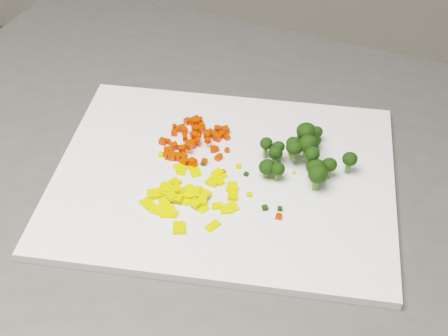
% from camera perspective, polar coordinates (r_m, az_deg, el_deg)
% --- Properties ---
extents(cutting_board, '(0.43, 0.34, 0.01)m').
position_cam_1_polar(cutting_board, '(0.78, 0.00, -0.84)').
color(cutting_board, white).
rests_on(cutting_board, counter_block).
extents(carrot_pile, '(0.09, 0.09, 0.03)m').
position_cam_1_polar(carrot_pile, '(0.81, -2.70, 2.93)').
color(carrot_pile, red).
rests_on(carrot_pile, cutting_board).
extents(pepper_pile, '(0.11, 0.11, 0.01)m').
position_cam_1_polar(pepper_pile, '(0.74, -3.04, -2.29)').
color(pepper_pile, yellow).
rests_on(pepper_pile, cutting_board).
extents(broccoli_pile, '(0.11, 0.11, 0.05)m').
position_cam_1_polar(broccoli_pile, '(0.78, 7.51, 1.73)').
color(broccoli_pile, black).
rests_on(broccoli_pile, cutting_board).
extents(carrot_cube_0, '(0.01, 0.01, 0.01)m').
position_cam_1_polar(carrot_cube_0, '(0.83, -2.59, 3.56)').
color(carrot_cube_0, red).
rests_on(carrot_cube_0, carrot_pile).
extents(carrot_cube_1, '(0.01, 0.01, 0.01)m').
position_cam_1_polar(carrot_cube_1, '(0.83, -2.48, 3.04)').
color(carrot_cube_1, red).
rests_on(carrot_cube_1, carrot_pile).
extents(carrot_cube_2, '(0.01, 0.01, 0.01)m').
position_cam_1_polar(carrot_cube_2, '(0.83, 0.13, 3.48)').
color(carrot_cube_2, red).
rests_on(carrot_cube_2, carrot_pile).
extents(carrot_cube_3, '(0.01, 0.01, 0.01)m').
position_cam_1_polar(carrot_cube_3, '(0.83, -2.27, 3.40)').
color(carrot_cube_3, red).
rests_on(carrot_cube_3, carrot_pile).
extents(carrot_cube_4, '(0.01, 0.01, 0.01)m').
position_cam_1_polar(carrot_cube_4, '(0.82, -5.64, 2.45)').
color(carrot_cube_4, red).
rests_on(carrot_cube_4, carrot_pile).
extents(carrot_cube_5, '(0.01, 0.01, 0.01)m').
position_cam_1_polar(carrot_cube_5, '(0.85, -2.26, 4.35)').
color(carrot_cube_5, red).
rests_on(carrot_cube_5, carrot_pile).
extents(carrot_cube_6, '(0.01, 0.01, 0.01)m').
position_cam_1_polar(carrot_cube_6, '(0.79, -3.75, 1.02)').
color(carrot_cube_6, red).
rests_on(carrot_cube_6, carrot_pile).
extents(carrot_cube_7, '(0.01, 0.01, 0.01)m').
position_cam_1_polar(carrot_cube_7, '(0.83, -1.53, 3.14)').
color(carrot_cube_7, red).
rests_on(carrot_cube_7, carrot_pile).
extents(carrot_cube_8, '(0.01, 0.01, 0.01)m').
position_cam_1_polar(carrot_cube_8, '(0.82, 0.27, 2.82)').
color(carrot_cube_8, red).
rests_on(carrot_cube_8, carrot_pile).
extents(carrot_cube_9, '(0.01, 0.01, 0.01)m').
position_cam_1_polar(carrot_cube_9, '(0.81, -2.46, 2.88)').
color(carrot_cube_9, red).
rests_on(carrot_cube_9, carrot_pile).
extents(carrot_cube_10, '(0.01, 0.01, 0.01)m').
position_cam_1_polar(carrot_cube_10, '(0.80, 0.28, 1.64)').
color(carrot_cube_10, red).
rests_on(carrot_cube_10, carrot_pile).
extents(carrot_cube_11, '(0.01, 0.01, 0.01)m').
position_cam_1_polar(carrot_cube_11, '(0.84, -1.99, 3.63)').
color(carrot_cube_11, red).
rests_on(carrot_cube_11, carrot_pile).
extents(carrot_cube_12, '(0.01, 0.01, 0.01)m').
position_cam_1_polar(carrot_cube_12, '(0.81, -2.89, 2.26)').
color(carrot_cube_12, red).
rests_on(carrot_cube_12, carrot_pile).
extents(carrot_cube_13, '(0.01, 0.01, 0.01)m').
position_cam_1_polar(carrot_cube_13, '(0.81, -1.53, 2.94)').
color(carrot_cube_13, red).
rests_on(carrot_cube_13, carrot_pile).
extents(carrot_cube_14, '(0.01, 0.01, 0.01)m').
position_cam_1_polar(carrot_cube_14, '(0.84, -0.60, 3.60)').
color(carrot_cube_14, red).
rests_on(carrot_cube_14, carrot_pile).
extents(carrot_cube_15, '(0.01, 0.01, 0.01)m').
position_cam_1_polar(carrot_cube_15, '(0.83, -0.17, 3.10)').
color(carrot_cube_15, red).
rests_on(carrot_cube_15, carrot_pile).
extents(carrot_cube_16, '(0.01, 0.01, 0.01)m').
position_cam_1_polar(carrot_cube_16, '(0.85, -2.87, 4.28)').
color(carrot_cube_16, red).
rests_on(carrot_cube_16, carrot_pile).
extents(carrot_cube_17, '(0.01, 0.01, 0.01)m').
position_cam_1_polar(carrot_cube_17, '(0.79, -3.61, 0.56)').
color(carrot_cube_17, red).
rests_on(carrot_cube_17, carrot_pile).
extents(carrot_cube_18, '(0.01, 0.01, 0.01)m').
position_cam_1_polar(carrot_cube_18, '(0.85, -3.37, 4.28)').
color(carrot_cube_18, red).
rests_on(carrot_cube_18, carrot_pile).
extents(carrot_cube_19, '(0.01, 0.01, 0.01)m').
position_cam_1_polar(carrot_cube_19, '(0.84, -3.68, 3.45)').
color(carrot_cube_19, red).
rests_on(carrot_cube_19, carrot_pile).
extents(carrot_cube_20, '(0.01, 0.01, 0.01)m').
position_cam_1_polar(carrot_cube_20, '(0.81, -1.51, 2.50)').
color(carrot_cube_20, red).
rests_on(carrot_cube_20, carrot_pile).
extents(carrot_cube_21, '(0.01, 0.01, 0.01)m').
position_cam_1_polar(carrot_cube_21, '(0.82, -0.59, 2.79)').
color(carrot_cube_21, red).
rests_on(carrot_cube_21, carrot_pile).
extents(carrot_cube_22, '(0.01, 0.01, 0.01)m').
position_cam_1_polar(carrot_cube_22, '(0.82, -2.76, 3.01)').
color(carrot_cube_22, red).
rests_on(carrot_cube_22, carrot_pile).
extents(carrot_cube_23, '(0.01, 0.01, 0.01)m').
position_cam_1_polar(carrot_cube_23, '(0.84, -2.05, 3.87)').
color(carrot_cube_23, red).
rests_on(carrot_cube_23, carrot_pile).
extents(carrot_cube_24, '(0.01, 0.01, 0.01)m').
position_cam_1_polar(carrot_cube_24, '(0.82, -1.54, 3.23)').
color(carrot_cube_24, red).
rests_on(carrot_cube_24, carrot_pile).
extents(carrot_cube_25, '(0.01, 0.01, 0.01)m').
position_cam_1_polar(carrot_cube_25, '(0.83, -4.58, 3.23)').
color(carrot_cube_25, red).
rests_on(carrot_cube_25, carrot_pile).
extents(carrot_cube_26, '(0.01, 0.01, 0.01)m').
position_cam_1_polar(carrot_cube_26, '(0.83, -2.79, 3.08)').
color(carrot_cube_26, red).
rests_on(carrot_cube_26, carrot_pile).
extents(carrot_cube_27, '(0.01, 0.01, 0.01)m').
position_cam_1_polar(carrot_cube_27, '(0.82, -5.52, 2.39)').
color(carrot_cube_27, red).
rests_on(carrot_cube_27, carrot_pile).
extents(carrot_cube_28, '(0.01, 0.01, 0.01)m').
position_cam_1_polar(carrot_cube_28, '(0.81, -1.01, 1.73)').
color(carrot_cube_28, red).
rests_on(carrot_cube_28, carrot_pile).
extents(carrot_cube_29, '(0.01, 0.01, 0.01)m').
position_cam_1_polar(carrot_cube_29, '(0.79, -0.57, 0.93)').
color(carrot_cube_29, red).
rests_on(carrot_cube_29, carrot_pile).
extents(carrot_cube_30, '(0.01, 0.01, 0.01)m').
position_cam_1_polar(carrot_cube_30, '(0.84, -3.86, 3.66)').
color(carrot_cube_30, red).
rests_on(carrot_cube_30, carrot_pile).
extents(carrot_cube_31, '(0.01, 0.01, 0.01)m').
position_cam_1_polar(carrot_cube_31, '(0.85, -2.55, 4.43)').
color(carrot_cube_31, red).
rests_on(carrot_cube_31, carrot_pile).
extents(carrot_cube_32, '(0.01, 0.01, 0.01)m').
position_cam_1_polar(carrot_cube_32, '(0.81, -3.87, 1.71)').
color(carrot_cube_32, red).
rests_on(carrot_cube_32, carrot_pile).
extents(carrot_cube_33, '(0.01, 0.01, 0.01)m').
position_cam_1_polar(carrot_cube_33, '(0.82, -3.57, 2.78)').
color(carrot_cube_33, red).
rests_on(carrot_cube_33, carrot_pile).
extents(carrot_cube_34, '(0.01, 0.01, 0.01)m').
position_cam_1_polar(carrot_cube_34, '(0.85, -3.26, 4.21)').
color(carrot_cube_34, red).
rests_on(carrot_cube_34, carrot_pile).
extents(carrot_cube_35, '(0.01, 0.01, 0.01)m').
position_cam_1_polar(carrot_cube_35, '(0.78, -3.02, 0.20)').
color(carrot_cube_35, red).
rests_on(carrot_cube_35, carrot_pile).
extents(carrot_cube_36, '(0.01, 0.01, 0.01)m').
position_cam_1_polar(carrot_cube_36, '(0.85, -2.61, 4.21)').
color(carrot_cube_36, red).
rests_on(carrot_cube_36, carrot_pile).
extents(carrot_cube_37, '(0.01, 0.01, 0.01)m').
position_cam_1_polar(carrot_cube_37, '(0.84, -0.59, 3.54)').
color(carrot_cube_37, red).
rests_on(carrot_cube_37, carrot_pile).
extents(carrot_cube_38, '(0.01, 0.01, 0.01)m').
position_cam_1_polar(carrot_cube_38, '(0.82, -1.61, 3.13)').
color(carrot_cube_38, red).
rests_on(carrot_cube_38, carrot_pile).
extents(carrot_cube_39, '(0.01, 0.01, 0.01)m').
position_cam_1_polar(carrot_cube_39, '(0.84, -4.53, 3.76)').
color(carrot_cube_39, red).
rests_on(carrot_cube_39, carrot_pile).
extents(carrot_cube_40, '(0.01, 0.01, 0.01)m').
position_cam_1_polar(carrot_cube_40, '(0.79, -4.17, 0.99)').
color(carrot_cube_40, red).
rests_on(carrot_cube_40, carrot_pile).
extents(carrot_cube_41, '(0.01, 0.01, 0.01)m').
position_cam_1_polar(carrot_cube_41, '(0.81, -2.39, 2.54)').
color(carrot_cube_41, red).
rests_on(carrot_cube_41, carrot_pile).
extents(carrot_cube_42, '(0.01, 0.01, 0.01)m').
position_cam_1_polar(carrot_cube_42, '(0.81, -0.69, 1.76)').
color(carrot_cube_42, red).
rests_on(carrot_cube_42, carrot_pile).
extents(carrot_cube_43, '(0.01, 0.01, 0.01)m').
position_cam_1_polar(carrot_cube_43, '(0.83, -0.92, 3.06)').
color(carrot_cube_43, red).
rests_on(carrot_cube_43, carrot_pile).
extents(carrot_cube_44, '(0.01, 0.01, 0.01)m').
position_cam_1_polar(carrot_cube_44, '(0.80, -5.21, 1.57)').
color(carrot_cube_44, red).
rests_on(carrot_cube_44, carrot_pile).
extents(carrot_cube_45, '(0.01, 0.01, 0.01)m').
position_cam_1_polar(carrot_cube_45, '(0.79, -2.91, 0.53)').
color(carrot_cube_45, red).
rests_on(carrot_cube_45, carrot_pile).
extents(carrot_cube_46, '(0.01, 0.01, 0.01)m').
position_cam_1_polar(carrot_cube_46, '(0.83, -1.26, 3.28)').
color(carrot_cube_46, red).
rests_on(carrot_cube_46, carrot_pile).
extents(carrot_cube_47, '(0.01, 0.01, 0.01)m').
position_cam_1_polar(carrot_cube_47, '(0.80, -5.23, 1.17)').
color(carrot_cube_47, red).
rests_on(carrot_cube_47, carrot_pile).
extents(carrot_cube_48, '(0.01, 0.01, 0.01)m').
position_cam_1_polar(carrot_cube_48, '(0.84, -0.62, 3.56)').
color(carrot_cube_48, red).
rests_on(carrot_cube_48, carrot_pile).
extents(carrot_cube_49, '(0.01, 0.01, 0.01)m').
position_cam_1_polar(carrot_cube_49, '(0.81, -4.58, 2.01)').
color(carrot_cube_49, red).
rests_on(carrot_cube_49, carrot_pile).
extents(carrot_cube_50, '(0.01, 0.01, 0.01)m').
position_cam_1_polar(carrot_cube_50, '(0.84, -2.63, 3.59)').
color(carrot_cube_50, red).
rests_on(carrot_cube_50, carrot_pile).
extents(carrot_cube_51, '(0.01, 0.01, 0.01)m').
position_cam_1_polar(carrot_cube_51, '(0.80, -3.23, 2.02)').
color(carrot_cube_51, red).
rests_on(carrot_cube_51, carrot_pile).
extents(carrot_cube_52, '(0.01, 0.01, 0.01)m').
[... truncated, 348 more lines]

